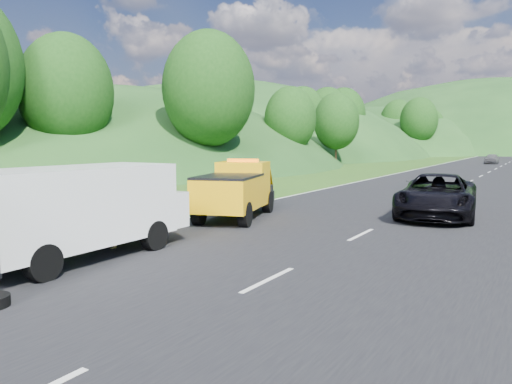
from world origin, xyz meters
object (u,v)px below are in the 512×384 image
Objects in this scene: tow_truck at (236,190)px; passing_suv at (436,217)px; white_van at (80,207)px; woman at (168,231)px; child at (112,249)px; suitcase at (141,219)px.

tow_truck reaches higher than passing_suv.
white_van is 4.45m from woman.
child is (0.49, -2.95, 0.00)m from woman.
woman is 2.89× the size of suitcase.
woman reaches higher than child.
suitcase is at bearing -132.18° from tow_truck.
white_van reaches higher than tow_truck.
white_van reaches higher than suitcase.
tow_truck is 3.58m from woman.
passing_suv is at bearing 43.37° from suitcase.
tow_truck reaches higher than suitcase.
tow_truck is 7.55m from white_van.
suitcase is at bearing -143.40° from passing_suv.
woman is 2.99m from child.
tow_truck is 5.21× the size of child.
passing_suv is at bearing 16.12° from tow_truck.
white_van is at bearing -125.08° from passing_suv.
child is at bearing -128.72° from passing_suv.
white_van is 13.51m from passing_suv.
suitcase is (-1.61, 2.84, 0.31)m from child.
suitcase is at bearing 113.56° from white_van.
tow_truck is 3.10× the size of woman.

